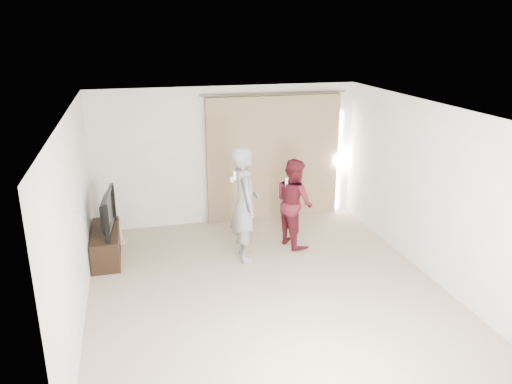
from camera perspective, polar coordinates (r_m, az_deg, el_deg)
floor at (r=7.42m, az=1.07°, el=-10.79°), size 5.50×5.50×0.00m
wall_back at (r=9.44m, az=-3.32°, el=4.18°), size 5.00×0.04×2.60m
wall_left at (r=6.70m, az=-19.97°, el=-3.03°), size 0.04×5.50×2.60m
ceiling at (r=6.56m, az=1.21°, el=9.45°), size 5.00×5.50×0.01m
curtain at (r=9.61m, az=2.13°, el=3.86°), size 2.80×0.11×2.46m
tv_console at (r=8.54m, az=-16.76°, el=-5.72°), size 0.43×1.25×0.48m
tv at (r=8.34m, az=-17.11°, el=-2.22°), size 0.23×1.11×0.63m
scratching_post at (r=9.09m, az=-15.58°, el=-4.61°), size 0.31×0.31×0.41m
person_man at (r=7.93m, az=-1.29°, el=-1.30°), size 0.48×0.71×1.89m
person_woman at (r=8.53m, az=4.38°, el=-1.20°), size 0.75×0.87×1.53m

